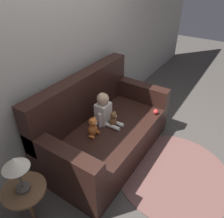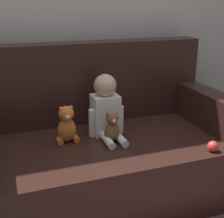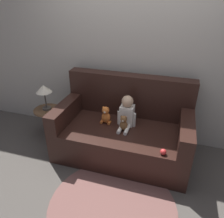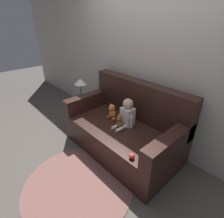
# 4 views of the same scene
# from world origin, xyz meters

# --- Properties ---
(ground_plane) EXTENTS (12.00, 12.00, 0.00)m
(ground_plane) POSITION_xyz_m (0.00, 0.00, 0.00)
(ground_plane) COLOR #4C4742
(couch) EXTENTS (1.70, 0.92, 1.01)m
(couch) POSITION_xyz_m (0.00, 0.07, 0.34)
(couch) COLOR black
(couch) RESTS_ON ground_plane
(person_baby) EXTENTS (0.24, 0.34, 0.41)m
(person_baby) POSITION_xyz_m (0.04, 0.07, 0.61)
(person_baby) COLOR white
(person_baby) RESTS_ON couch
(teddy_bear_brown) EXTENTS (0.12, 0.09, 0.20)m
(teddy_bear_brown) POSITION_xyz_m (0.03, -0.07, 0.53)
(teddy_bear_brown) COLOR brown
(teddy_bear_brown) RESTS_ON couch
(plush_toy_side) EXTENTS (0.14, 0.11, 0.24)m
(plush_toy_side) POSITION_xyz_m (-0.24, 0.03, 0.54)
(plush_toy_side) COLOR orange
(plush_toy_side) RESTS_ON couch
(toy_ball) EXTENTS (0.07, 0.07, 0.07)m
(toy_ball) POSITION_xyz_m (0.55, -0.39, 0.46)
(toy_ball) COLOR red
(toy_ball) RESTS_ON couch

